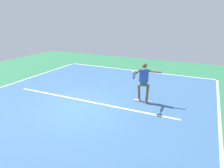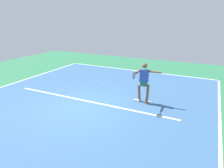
{
  "view_description": "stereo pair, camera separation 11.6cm",
  "coord_description": "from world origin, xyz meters",
  "views": [
    {
      "loc": [
        -4.38,
        6.14,
        3.44
      ],
      "look_at": [
        -1.06,
        -0.81,
        0.9
      ],
      "focal_mm": 32.49,
      "sensor_mm": 36.0,
      "label": 1
    },
    {
      "loc": [
        -4.48,
        6.09,
        3.44
      ],
      "look_at": [
        -1.06,
        -0.81,
        0.9
      ],
      "focal_mm": 32.49,
      "sensor_mm": 36.0,
      "label": 2
    }
  ],
  "objects": [
    {
      "name": "court_line_sideline_left",
      "position": [
        -5.06,
        0.0,
        0.0
      ],
      "size": [
        0.1,
        13.25,
        0.01
      ],
      "primitive_type": "cube",
      "color": "white",
      "rests_on": "ground_plane"
    },
    {
      "name": "tennis_player",
      "position": [
        -2.14,
        -1.58,
        0.98
      ],
      "size": [
        1.08,
        1.19,
        1.71
      ],
      "rotation": [
        0.0,
        0.0,
        0.06
      ],
      "color": "brown",
      "rests_on": "ground_plane"
    },
    {
      "name": "court_surface",
      "position": [
        0.0,
        0.0,
        0.0
      ],
      "size": [
        10.21,
        13.25,
        0.0
      ],
      "primitive_type": "cube",
      "color": "#38608E",
      "rests_on": "ground_plane"
    },
    {
      "name": "ground_plane",
      "position": [
        0.0,
        0.0,
        0.0
      ],
      "size": [
        21.76,
        21.76,
        0.0
      ],
      "primitive_type": "plane",
      "color": "#2D754C"
    },
    {
      "name": "court_line_service",
      "position": [
        0.0,
        -0.66,
        0.0
      ],
      "size": [
        7.66,
        0.1,
        0.01
      ],
      "primitive_type": "cube",
      "color": "white",
      "rests_on": "ground_plane"
    },
    {
      "name": "tennis_ball_near_service_line",
      "position": [
        0.8,
        -2.78,
        0.03
      ],
      "size": [
        0.07,
        0.07,
        0.07
      ],
      "primitive_type": "sphere",
      "color": "#C6E53D",
      "rests_on": "ground_plane"
    },
    {
      "name": "court_line_centre_mark",
      "position": [
        0.0,
        -6.38,
        0.0
      ],
      "size": [
        0.1,
        0.3,
        0.01
      ],
      "primitive_type": "cube",
      "color": "white",
      "rests_on": "ground_plane"
    },
    {
      "name": "court_line_baseline_near",
      "position": [
        0.0,
        -6.58,
        0.0
      ],
      "size": [
        10.21,
        0.1,
        0.01
      ],
      "primitive_type": "cube",
      "color": "white",
      "rests_on": "ground_plane"
    }
  ]
}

